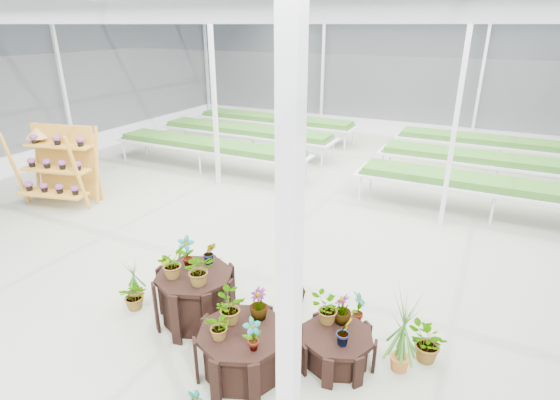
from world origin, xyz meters
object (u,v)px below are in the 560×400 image
at_px(plinth_mid, 244,351).
at_px(shelf_rack, 56,167).
at_px(plinth_low, 336,348).
at_px(bird_table, 44,162).
at_px(plinth_tall, 196,297).

bearing_deg(plinth_mid, shelf_rack, 157.71).
xyz_separation_m(plinth_mid, shelf_rack, (-7.05, 2.89, 0.64)).
height_order(plinth_low, bird_table, bird_table).
height_order(plinth_tall, plinth_low, plinth_tall).
distance_m(plinth_low, bird_table, 9.18).
distance_m(plinth_tall, plinth_low, 2.21).
xyz_separation_m(plinth_low, shelf_rack, (-8.05, 2.19, 0.73)).
bearing_deg(plinth_low, bird_table, 164.63).
height_order(shelf_rack, bird_table, shelf_rack).
distance_m(plinth_mid, plinth_low, 1.22).
xyz_separation_m(plinth_mid, bird_table, (-7.83, 3.13, 0.60)).
xyz_separation_m(plinth_low, bird_table, (-8.83, 2.43, 0.70)).
xyz_separation_m(plinth_tall, shelf_rack, (-5.85, 2.29, 0.56)).
relative_size(plinth_low, shelf_rack, 0.52).
bearing_deg(plinth_tall, shelf_rack, 158.62).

